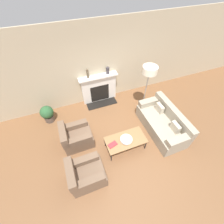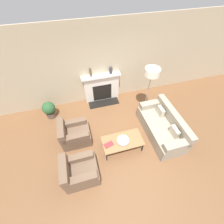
{
  "view_description": "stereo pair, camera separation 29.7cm",
  "coord_description": "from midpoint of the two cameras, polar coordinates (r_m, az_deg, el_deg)",
  "views": [
    {
      "loc": [
        -1.35,
        -2.02,
        4.18
      ],
      "look_at": [
        -0.15,
        1.15,
        0.45
      ],
      "focal_mm": 24.0,
      "sensor_mm": 36.0,
      "label": 1
    },
    {
      "loc": [
        -1.06,
        -2.11,
        4.18
      ],
      "look_at": [
        -0.15,
        1.15,
        0.45
      ],
      "focal_mm": 24.0,
      "sensor_mm": 36.0,
      "label": 2
    }
  ],
  "objects": [
    {
      "name": "mantel_vase_center_left",
      "position": [
        5.49,
        1.16,
        15.53
      ],
      "size": [
        0.12,
        0.12,
        0.24
      ],
      "color": "#3D383D",
      "rests_on": "fireplace"
    },
    {
      "name": "coffee_table",
      "position": [
        4.45,
        5.97,
        -11.03
      ],
      "size": [
        1.18,
        0.6,
        0.42
      ],
      "color": "olive",
      "rests_on": "ground_plane"
    },
    {
      "name": "armchair_far",
      "position": [
        4.77,
        -12.49,
        -8.33
      ],
      "size": [
        0.88,
        0.74,
        0.8
      ],
      "rotation": [
        0.0,
        0.0,
        1.57
      ],
      "color": "brown",
      "rests_on": "ground_plane"
    },
    {
      "name": "wall_back",
      "position": [
        5.46,
        -0.84,
        17.78
      ],
      "size": [
        18.0,
        0.06,
        2.9
      ],
      "color": "#BCAD8E",
      "rests_on": "ground_plane"
    },
    {
      "name": "floor_lamp",
      "position": [
        4.93,
        16.58,
        13.39
      ],
      "size": [
        0.48,
        0.48,
        1.77
      ],
      "color": "gray",
      "rests_on": "ground_plane"
    },
    {
      "name": "ground_plane",
      "position": [
        4.82,
        7.37,
        -13.12
      ],
      "size": [
        18.0,
        18.0,
        0.0
      ],
      "primitive_type": "plane",
      "color": "brown"
    },
    {
      "name": "potted_plant",
      "position": [
        5.63,
        -21.43,
        0.88
      ],
      "size": [
        0.44,
        0.44,
        0.65
      ],
      "color": "brown",
      "rests_on": "ground_plane"
    },
    {
      "name": "book",
      "position": [
        4.33,
        0.78,
        -12.36
      ],
      "size": [
        0.29,
        0.21,
        0.02
      ],
      "rotation": [
        0.0,
        0.0,
        0.24
      ],
      "color": "#9E2D33",
      "rests_on": "coffee_table"
    },
    {
      "name": "fireplace",
      "position": [
        5.81,
        -2.48,
        9.07
      ],
      "size": [
        1.43,
        0.59,
        1.13
      ],
      "color": "silver",
      "rests_on": "ground_plane"
    },
    {
      "name": "couch",
      "position": [
        5.12,
        20.34,
        -5.3
      ],
      "size": [
        0.88,
        1.86,
        0.85
      ],
      "rotation": [
        0.0,
        0.0,
        -1.57
      ],
      "color": "#9E937F",
      "rests_on": "ground_plane"
    },
    {
      "name": "bowl",
      "position": [
        4.39,
        6.19,
        -10.76
      ],
      "size": [
        0.35,
        0.35,
        0.06
      ],
      "color": "silver",
      "rests_on": "coffee_table"
    },
    {
      "name": "armchair_near",
      "position": [
        4.19,
        -10.31,
        -21.55
      ],
      "size": [
        0.88,
        0.74,
        0.8
      ],
      "rotation": [
        0.0,
        0.0,
        1.57
      ],
      "color": "brown",
      "rests_on": "ground_plane"
    },
    {
      "name": "mantel_vase_left",
      "position": [
        5.34,
        -6.57,
        14.68
      ],
      "size": [
        0.08,
        0.08,
        0.32
      ],
      "color": "brown",
      "rests_on": "fireplace"
    }
  ]
}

